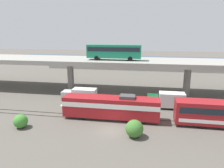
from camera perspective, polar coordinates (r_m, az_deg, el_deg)
ground_plane at (r=31.11m, az=-0.13°, el=-12.48°), size 260.00×260.00×0.00m
rail_strip_near at (r=33.99m, az=0.83°, el=-9.96°), size 110.00×0.12×0.12m
rail_strip_far at (r=35.34m, az=1.20°, el=-8.99°), size 110.00×0.12×0.12m
train_locomotive at (r=34.12m, az=-1.58°, el=-6.01°), size 16.55×3.04×4.18m
highway_overpass at (r=48.15m, az=3.96°, el=5.82°), size 96.00×11.03×7.71m
transit_bus_on_overpass at (r=46.93m, az=0.52°, el=9.04°), size 12.00×2.68×3.40m
service_truck_west at (r=41.91m, az=-8.64°, el=-3.10°), size 6.80×2.46×3.04m
service_truck_east at (r=40.06m, az=14.74°, el=-4.23°), size 6.80×2.46×3.04m
pier_parking_lot at (r=83.57m, az=6.35°, el=5.05°), size 66.36×13.78×1.71m
parked_car_0 at (r=83.99m, az=-3.32°, el=6.28°), size 4.46×1.88×1.50m
parked_car_1 at (r=84.70m, az=3.11°, el=6.35°), size 4.60×1.85×1.50m
parked_car_2 at (r=82.32m, az=21.04°, el=5.20°), size 4.34×1.98×1.50m
parked_car_3 at (r=84.85m, az=24.58°, el=5.10°), size 4.33×1.82×1.50m
parked_car_4 at (r=92.21m, az=-11.01°, el=6.75°), size 4.47×1.88×1.50m
parked_car_5 at (r=82.75m, az=16.64°, el=5.60°), size 4.21×1.98×1.50m
harbor_water at (r=106.43m, az=7.11°, el=6.51°), size 140.00×36.00×0.01m
shrub_left at (r=34.22m, az=-23.67°, el=-9.28°), size 2.06×2.06×2.06m
shrub_right at (r=28.95m, az=6.14°, el=-12.03°), size 2.43×2.43×2.43m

